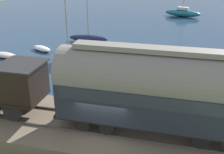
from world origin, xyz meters
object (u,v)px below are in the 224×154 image
Objects in this scene: sailboat_gray at (69,59)px; sailboat_navy at (88,38)px; steam_locomotive at (2,83)px; rowboat_mid_harbor at (187,72)px; sailboat_teal at (183,13)px; rowboat_far_out at (5,55)px; passenger_coach at (156,88)px; rowboat_near_shore at (42,48)px.

sailboat_navy is at bearing 35.86° from sailboat_gray.
steam_locomotive is 14.46m from rowboat_mid_harbor.
sailboat_teal is 3.03× the size of rowboat_mid_harbor.
sailboat_teal is 2.12× the size of rowboat_far_out.
sailboat_navy reaches higher than sailboat_gray.
sailboat_gray is at bearing -0.65° from steam_locomotive.
sailboat_teal reaches higher than rowboat_mid_harbor.
sailboat_navy is 2.84× the size of rowboat_mid_harbor.
rowboat_far_out is at bearing 35.22° from steam_locomotive.
sailboat_gray is at bearing 120.33° from rowboat_mid_harbor.
rowboat_far_out is at bearing 139.39° from sailboat_navy.
steam_locomotive is 1.01× the size of sailboat_teal.
passenger_coach reaches higher than rowboat_near_shore.
steam_locomotive is 9.44m from sailboat_gray.
steam_locomotive is 0.65× the size of passenger_coach.
passenger_coach is 18.72m from rowboat_far_out.
rowboat_mid_harbor is at bearing -47.38° from steam_locomotive.
rowboat_far_out is (-26.62, 17.12, -0.42)m from sailboat_teal.
sailboat_navy is (-19.20, 10.88, -0.20)m from sailboat_teal.
sailboat_teal is at bearing 28.99° from rowboat_mid_harbor.
rowboat_mid_harbor is at bearing -74.64° from rowboat_near_shore.
sailboat_teal reaches higher than passenger_coach.
sailboat_gray is at bearing -174.34° from sailboat_navy.
sailboat_gray reaches higher than rowboat_mid_harbor.
sailboat_navy reaches higher than rowboat_near_shore.
rowboat_near_shore is (3.53, 4.61, -0.44)m from sailboat_gray.
rowboat_near_shore reaches higher than rowboat_far_out.
sailboat_navy reaches higher than rowboat_mid_harbor.
rowboat_mid_harbor is at bearing -58.11° from sailboat_gray.
sailboat_gray is (9.28, 8.49, -2.41)m from passenger_coach.
rowboat_far_out is (9.93, 7.01, -2.17)m from steam_locomotive.
steam_locomotive is 2.14× the size of rowboat_far_out.
rowboat_far_out is at bearing 165.95° from rowboat_near_shore.
steam_locomotive is 17.48m from sailboat_navy.
sailboat_navy reaches higher than steam_locomotive.
sailboat_gray is 0.98× the size of sailboat_navy.
sailboat_teal is at bearing -2.37° from passenger_coach.
sailboat_navy is at bearing -27.72° from rowboat_far_out.
steam_locomotive is 3.06× the size of rowboat_mid_harbor.
passenger_coach is 1.65× the size of sailboat_navy.
passenger_coach is at bearing -90.00° from steam_locomotive.
rowboat_near_shore is at bearing 45.64° from passenger_coach.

